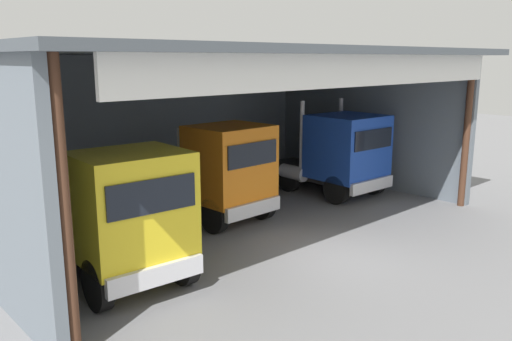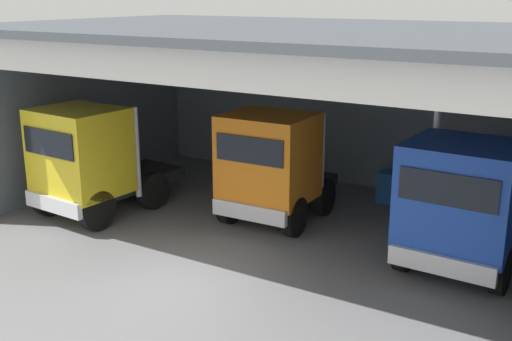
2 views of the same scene
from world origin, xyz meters
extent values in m
plane|color=slate|center=(0.00, 0.00, 0.00)|extent=(80.00, 80.00, 0.00)
cube|color=slate|center=(0.00, 9.47, 2.71)|extent=(15.22, 0.24, 5.42)
cube|color=slate|center=(7.61, 4.73, 2.71)|extent=(0.24, 9.47, 5.42)
cube|color=#474E55|center=(0.00, 4.32, 5.52)|extent=(15.82, 10.29, 0.20)
cylinder|color=#4C2D1E|center=(-7.36, 0.15, 2.71)|extent=(0.24, 0.24, 5.42)
cylinder|color=#4C2D1E|center=(7.36, 0.15, 2.71)|extent=(0.24, 0.24, 5.42)
cube|color=white|center=(0.00, -0.33, 5.07)|extent=(13.70, 0.12, 0.90)
cube|color=yellow|center=(-5.12, 1.93, 2.06)|extent=(2.54, 2.20, 2.47)
cube|color=black|center=(-5.19, 0.88, 2.49)|extent=(2.05, 0.19, 0.74)
cube|color=silver|center=(-5.19, 0.85, 0.73)|extent=(2.30, 0.30, 0.44)
cube|color=#232326|center=(-5.01, 3.75, 0.76)|extent=(2.01, 3.42, 0.36)
cylinder|color=silver|center=(-3.96, 3.04, 1.93)|extent=(0.18, 0.18, 2.70)
cylinder|color=silver|center=(-6.13, 3.17, 1.93)|extent=(0.18, 0.18, 2.70)
cylinder|color=silver|center=(-6.11, 3.51, 0.88)|extent=(0.63, 1.23, 0.56)
cylinder|color=black|center=(-4.09, 1.45, 0.58)|extent=(0.37, 1.17, 1.15)
cylinder|color=black|center=(-6.20, 1.58, 0.58)|extent=(0.37, 1.17, 1.15)
cylinder|color=black|center=(-3.95, 3.68, 0.58)|extent=(0.37, 1.17, 1.15)
cylinder|color=black|center=(-6.07, 3.81, 0.58)|extent=(0.37, 1.17, 1.15)
cube|color=orange|center=(-0.21, 4.34, 2.02)|extent=(2.46, 2.18, 2.42)
cube|color=black|center=(-0.18, 3.27, 2.45)|extent=(2.03, 0.12, 0.73)
cube|color=silver|center=(-0.18, 3.24, 0.71)|extent=(2.28, 0.23, 0.44)
cube|color=#232326|center=(-0.26, 5.88, 0.74)|extent=(1.88, 2.86, 0.36)
cylinder|color=silver|center=(0.83, 5.57, 1.86)|extent=(0.18, 0.18, 2.60)
cylinder|color=silver|center=(-1.33, 5.51, 1.86)|extent=(0.18, 0.18, 2.60)
cylinder|color=silver|center=(-1.33, 5.55, 0.86)|extent=(0.60, 1.22, 0.56)
cylinder|color=black|center=(0.85, 3.95, 0.56)|extent=(0.33, 1.13, 1.12)
cylinder|color=black|center=(-1.24, 3.88, 0.56)|extent=(0.33, 1.13, 1.12)
cylinder|color=black|center=(0.78, 5.91, 0.56)|extent=(0.33, 1.13, 1.12)
cylinder|color=black|center=(-1.31, 5.85, 0.56)|extent=(0.33, 1.13, 1.12)
cube|color=#1E47B7|center=(5.27, 3.84, 1.99)|extent=(2.60, 2.47, 2.42)
cube|color=black|center=(5.23, 2.63, 2.42)|extent=(2.15, 0.13, 0.73)
cube|color=silver|center=(5.23, 2.60, 0.69)|extent=(2.40, 0.24, 0.44)
cube|color=#232326|center=(5.34, 5.90, 0.72)|extent=(2.02, 3.81, 0.36)
cylinder|color=silver|center=(6.45, 5.14, 2.13)|extent=(0.18, 0.18, 3.19)
cylinder|color=silver|center=(4.18, 5.22, 2.13)|extent=(0.18, 0.18, 3.19)
cylinder|color=silver|center=(4.19, 5.64, 0.84)|extent=(0.60, 1.22, 0.56)
cylinder|color=black|center=(6.36, 3.32, 0.54)|extent=(0.34, 1.08, 1.07)
cylinder|color=black|center=(4.14, 3.40, 0.54)|extent=(0.34, 1.08, 1.07)
cylinder|color=black|center=(6.45, 5.86, 0.54)|extent=(0.34, 1.08, 1.07)
cylinder|color=black|center=(4.23, 5.94, 0.54)|extent=(0.34, 1.08, 1.07)
cylinder|color=#197233|center=(2.15, 8.18, 0.44)|extent=(0.58, 0.58, 0.89)
cube|color=#1E59A5|center=(2.16, 8.07, 0.50)|extent=(0.90, 0.60, 1.00)
camera|label=1|loc=(-10.70, -8.32, 5.32)|focal=36.44mm
camera|label=2|loc=(8.46, -10.37, 6.45)|focal=44.11mm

